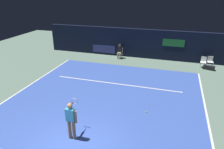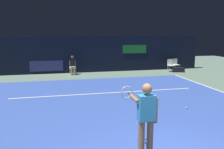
% 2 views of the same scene
% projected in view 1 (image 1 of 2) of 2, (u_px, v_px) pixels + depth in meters
% --- Properties ---
extents(ground_plane, '(33.17, 33.17, 0.00)m').
position_uv_depth(ground_plane, '(107.00, 97.00, 12.29)').
color(ground_plane, slate).
extents(court_surface, '(10.91, 10.84, 0.01)m').
position_uv_depth(court_surface, '(107.00, 97.00, 12.29)').
color(court_surface, '#3856B2').
rests_on(court_surface, ground).
extents(line_sideline_left, '(0.10, 10.84, 0.01)m').
position_uv_depth(line_sideline_left, '(206.00, 112.00, 10.83)').
color(line_sideline_left, white).
rests_on(line_sideline_left, court_surface).
extents(line_sideline_right, '(0.10, 10.84, 0.01)m').
position_uv_depth(line_sideline_right, '(29.00, 85.00, 13.74)').
color(line_sideline_right, white).
rests_on(line_sideline_right, court_surface).
extents(line_service, '(8.51, 0.10, 0.01)m').
position_uv_depth(line_service, '(116.00, 84.00, 13.96)').
color(line_service, white).
rests_on(line_service, court_surface).
extents(back_wall, '(16.74, 0.33, 2.60)m').
position_uv_depth(back_wall, '(135.00, 43.00, 18.87)').
color(back_wall, black).
rests_on(back_wall, ground).
extents(tennis_player, '(0.62, 0.92, 1.73)m').
position_uv_depth(tennis_player, '(71.00, 119.00, 8.59)').
color(tennis_player, '#8C6647').
rests_on(tennis_player, ground).
extents(line_judge_on_chair, '(0.44, 0.53, 1.32)m').
position_uv_depth(line_judge_on_chair, '(120.00, 51.00, 18.74)').
color(line_judge_on_chair, white).
rests_on(line_judge_on_chair, ground).
extents(courtside_chair_near, '(0.49, 0.46, 0.88)m').
position_uv_depth(courtside_chair_near, '(210.00, 61.00, 16.72)').
color(courtside_chair_near, white).
rests_on(courtside_chair_near, ground).
extents(courtside_chair_far, '(0.49, 0.47, 0.88)m').
position_uv_depth(courtside_chair_far, '(203.00, 61.00, 16.65)').
color(courtside_chair_far, white).
rests_on(courtside_chair_far, ground).
extents(tennis_ball, '(0.07, 0.07, 0.07)m').
position_uv_depth(tennis_ball, '(147.00, 112.00, 10.77)').
color(tennis_ball, '#CCE033').
rests_on(tennis_ball, court_surface).
extents(equipment_bag, '(0.90, 0.54, 0.32)m').
position_uv_depth(equipment_bag, '(209.00, 68.00, 16.33)').
color(equipment_bag, black).
rests_on(equipment_bag, ground).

